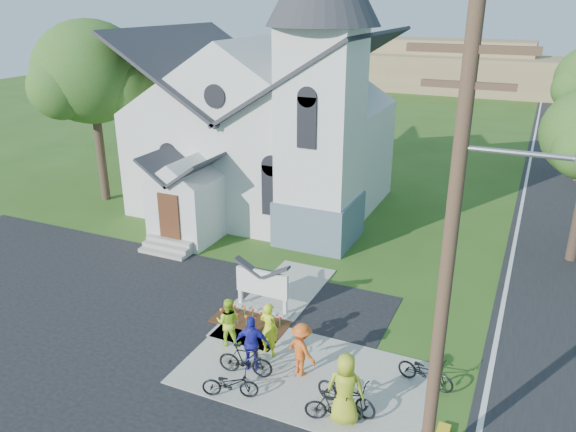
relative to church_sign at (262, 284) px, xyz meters
The scene contains 19 objects.
ground 3.57m from the church_sign, 69.44° to the right, with size 120.00×120.00×0.00m, color #2F5117.
parking_lot 7.86m from the church_sign, 138.12° to the right, with size 20.00×16.00×0.02m, color black.
sidewalk 3.95m from the church_sign, 45.00° to the right, with size 7.00×4.00×0.05m, color gray.
church 11.06m from the church_sign, 114.73° to the left, with size 12.35×12.00×13.00m.
church_sign is the anchor object (origin of this frame).
flower_bed 1.34m from the church_sign, 90.00° to the right, with size 2.60×1.10×0.07m, color #341E0E.
utility_pole 9.18m from the church_sign, 35.60° to the right, with size 3.45×0.28×10.00m.
tree_lot_corner 15.53m from the church_sign, 152.02° to the left, with size 5.60×5.60×9.15m.
distant_hills 53.34m from the church_sign, 85.10° to the left, with size 61.00×10.00×5.60m.
cyclist_0 2.60m from the church_sign, 58.78° to the right, with size 0.62×0.41×1.69m, color #CDE91B.
bike_0 4.62m from the church_sign, 73.92° to the right, with size 0.53×1.52×0.80m, color black.
cyclist_1 2.29m from the church_sign, 90.01° to the right, with size 0.76×0.59×1.56m, color #B2E22A.
bike_1 3.64m from the church_sign, 70.73° to the right, with size 0.45×1.59×0.96m, color black.
cyclist_2 3.34m from the church_sign, 68.07° to the right, with size 0.99×0.41×1.69m, color #2321A8.
bike_2 5.58m from the church_sign, 40.28° to the right, with size 0.61×1.76×0.92m, color black.
cyclist_3 3.77m from the church_sign, 46.15° to the right, with size 1.03×0.59×1.59m, color #D85518.
bike_3 5.86m from the church_sign, 45.36° to the right, with size 0.42×1.48×0.89m, color black.
cyclist_4 5.91m from the church_sign, 42.85° to the right, with size 0.95×0.62×1.93m, color #AAB922.
bike_4 6.19m from the church_sign, 16.72° to the right, with size 0.56×1.61×0.85m, color black.
Camera 1 is at (6.54, -11.74, 9.99)m, focal length 35.00 mm.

